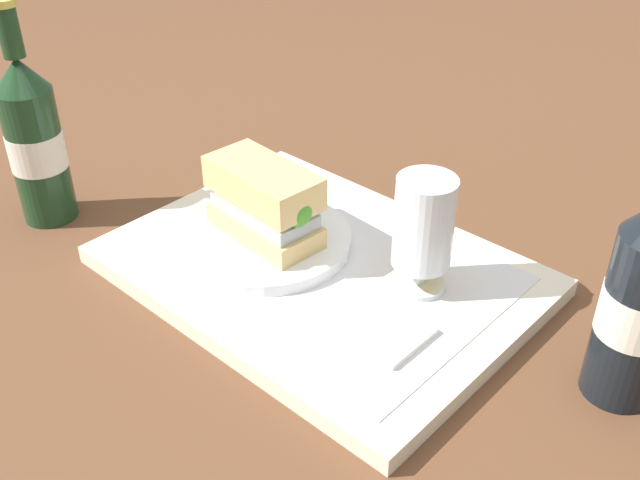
% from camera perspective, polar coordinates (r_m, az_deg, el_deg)
% --- Properties ---
extents(ground_plane, '(3.00, 3.00, 0.00)m').
position_cam_1_polar(ground_plane, '(0.81, -0.00, -2.93)').
color(ground_plane, brown).
extents(tray, '(0.44, 0.32, 0.02)m').
position_cam_1_polar(tray, '(0.81, -0.00, -2.36)').
color(tray, beige).
rests_on(tray, ground_plane).
extents(placemat, '(0.38, 0.27, 0.00)m').
position_cam_1_polar(placemat, '(0.80, -0.00, -1.75)').
color(placemat, silver).
rests_on(placemat, tray).
extents(plate, '(0.19, 0.19, 0.01)m').
position_cam_1_polar(plate, '(0.83, -4.16, 0.00)').
color(plate, white).
rests_on(plate, placemat).
extents(sandwich, '(0.14, 0.07, 0.08)m').
position_cam_1_polar(sandwich, '(0.80, -4.15, 2.90)').
color(sandwich, tan).
rests_on(sandwich, plate).
extents(beer_glass, '(0.06, 0.06, 0.12)m').
position_cam_1_polar(beer_glass, '(0.74, 7.91, 0.72)').
color(beer_glass, silver).
rests_on(beer_glass, placemat).
extents(napkin_folded, '(0.09, 0.07, 0.01)m').
position_cam_1_polar(napkin_folded, '(0.71, 4.48, -6.72)').
color(napkin_folded, white).
rests_on(napkin_folded, placemat).
extents(second_bottle, '(0.07, 0.07, 0.27)m').
position_cam_1_polar(second_bottle, '(0.93, -21.03, 7.22)').
color(second_bottle, '#19381E').
rests_on(second_bottle, ground_plane).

